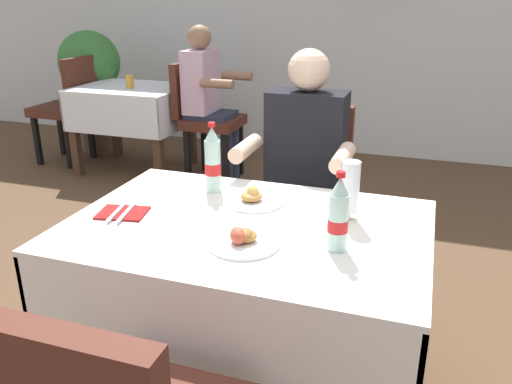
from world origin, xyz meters
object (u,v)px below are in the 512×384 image
chair_far_diner_seat (302,193)px  cola_bottle_secondary (338,216)px  background_dining_table (133,109)px  background_table_tumbler (130,82)px  main_dining_table (247,266)px  seated_diner_far (302,170)px  cola_bottle_primary (213,161)px  beer_glass_left (350,191)px  background_patron (208,95)px  plate_far_diner (253,198)px  background_chair_left (68,103)px  background_chair_right (203,114)px  plate_near_camera (243,240)px  potted_plant_corner (90,72)px  napkin_cutlery_set (123,213)px

chair_far_diner_seat → cola_bottle_secondary: cola_bottle_secondary is taller
background_dining_table → background_table_tumbler: size_ratio=8.35×
main_dining_table → seated_diner_far: 0.72m
cola_bottle_primary → beer_glass_left: bearing=-11.8°
cola_bottle_secondary → beer_glass_left: bearing=90.6°
background_dining_table → background_patron: bearing=-0.0°
plate_far_diner → background_chair_left: bearing=139.3°
seated_diner_far → cola_bottle_secondary: 0.87m
seated_diner_far → background_chair_right: 2.07m
main_dining_table → background_chair_left: background_chair_left is taller
main_dining_table → plate_near_camera: size_ratio=5.37×
beer_glass_left → background_patron: size_ratio=0.17×
plate_near_camera → cola_bottle_primary: size_ratio=0.82×
cola_bottle_primary → plate_far_diner: bearing=-19.4°
seated_diner_far → background_dining_table: seated_diner_far is taller
background_chair_left → potted_plant_corner: size_ratio=0.83×
cola_bottle_secondary → background_patron: (-1.50, 2.45, -0.14)m
chair_far_diner_seat → beer_glass_left: 0.81m
plate_near_camera → background_patron: 2.79m
napkin_cutlery_set → background_table_tumbler: 2.74m
chair_far_diner_seat → plate_near_camera: chair_far_diner_seat is taller
plate_far_diner → background_table_tumbler: bearing=130.9°
background_chair_right → background_table_tumbler: background_chair_right is taller
background_patron → potted_plant_corner: size_ratio=1.08×
plate_far_diner → background_chair_left: 3.33m
seated_diner_far → plate_near_camera: size_ratio=5.48×
seated_diner_far → cola_bottle_secondary: (0.31, -0.80, 0.14)m
cola_bottle_primary → background_chair_right: (-0.99, 2.10, -0.31)m
cola_bottle_secondary → napkin_cutlery_set: cola_bottle_secondary is taller
beer_glass_left → background_chair_left: size_ratio=0.22×
chair_far_diner_seat → seated_diner_far: 0.19m
main_dining_table → background_table_tumbler: bearing=129.1°
beer_glass_left → background_table_tumbler: size_ratio=1.96×
napkin_cutlery_set → plate_far_diner: bearing=31.7°
background_patron → potted_plant_corner: 1.45m
cola_bottle_primary → napkin_cutlery_set: (-0.22, -0.32, -0.12)m
background_dining_table → beer_glass_left: bearing=-44.9°
main_dining_table → napkin_cutlery_set: 0.49m
seated_diner_far → cola_bottle_secondary: size_ratio=4.96×
main_dining_table → napkin_cutlery_set: size_ratio=6.29×
background_chair_left → background_patron: background_patron is taller
main_dining_table → background_table_tumbler: size_ratio=11.21×
beer_glass_left → cola_bottle_primary: bearing=168.2°
background_patron → chair_far_diner_seat: bearing=-52.5°
background_dining_table → background_chair_right: (0.67, -0.00, 0.01)m
chair_far_diner_seat → background_chair_right: size_ratio=1.00×
beer_glass_left → background_chair_left: 3.65m
cola_bottle_primary → potted_plant_corner: 3.41m
background_chair_left → beer_glass_left: bearing=-37.5°
seated_diner_far → napkin_cutlery_set: size_ratio=6.42×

